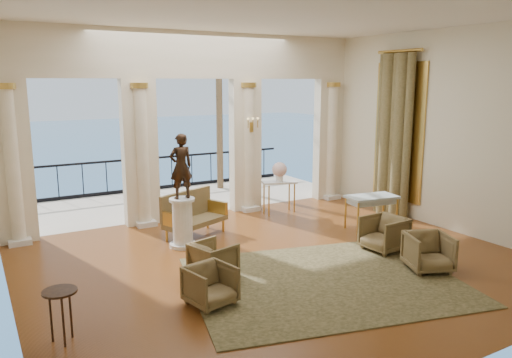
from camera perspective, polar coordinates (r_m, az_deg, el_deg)
floor at (r=9.47m, az=2.72°, el=-9.56°), size 9.00×9.00×0.00m
room_walls at (r=7.96m, az=7.31°, el=7.69°), size 9.00×9.00×9.00m
arcade at (r=12.27m, az=-6.96°, el=7.49°), size 9.00×0.56×4.50m
terrace at (r=14.49m, az=-9.81°, el=-2.58°), size 10.00×3.60×0.10m
balustrade at (r=15.87m, az=-11.89°, el=0.23°), size 9.00×0.06×1.03m
palm_tree at (r=15.62m, az=-4.30°, el=13.84°), size 2.00×2.00×4.50m
sea at (r=68.25m, az=-25.78°, el=2.15°), size 160.00×160.00×0.00m
curtain at (r=12.82m, az=15.41°, el=4.80°), size 0.33×1.40×4.09m
window_frame at (r=12.95m, az=16.01°, el=5.19°), size 0.04×1.60×3.40m
wall_sconce at (r=12.64m, az=-0.48°, el=6.06°), size 0.30×0.11×0.33m
rug at (r=8.72m, az=7.79°, el=-11.45°), size 5.14×4.42×0.02m
armchair_a at (r=7.73m, az=-5.22°, el=-11.81°), size 0.77×0.74×0.67m
armchair_b at (r=9.50m, az=19.12°, el=-7.72°), size 0.93×0.91×0.75m
armchair_c at (r=10.32m, az=14.43°, el=-5.89°), size 0.74×0.78×0.77m
armchair_d at (r=8.75m, az=-4.89°, el=-8.96°), size 0.78×0.81×0.69m
settee at (r=11.02m, az=-7.32°, el=-4.00°), size 1.60×1.14×0.98m
game_table at (r=11.66m, az=13.08°, el=-2.27°), size 1.22×0.78×0.78m
pedestal at (r=10.32m, az=-8.39°, el=-5.05°), size 0.55×0.55×1.02m
statue at (r=10.06m, az=-8.58°, el=1.45°), size 0.49×0.33×1.31m
console_table at (r=12.76m, az=2.69°, el=-0.91°), size 0.93×0.59×0.83m
urn at (r=12.68m, az=2.71°, el=0.97°), size 0.38×0.38×0.50m
side_table at (r=7.04m, az=-21.48°, el=-12.52°), size 0.44×0.44×0.72m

